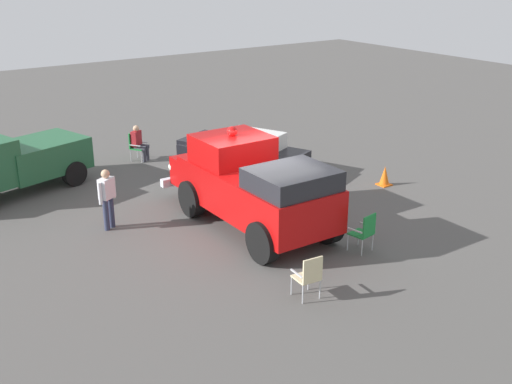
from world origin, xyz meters
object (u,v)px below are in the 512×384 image
(parked_pickup, at_px, (11,163))
(spectator_seated, at_px, (139,142))
(lawn_chair_by_car, at_px, (309,274))
(vintage_fire_truck, at_px, (251,184))
(classic_hot_rod, at_px, (242,153))
(lawn_chair_spare, at_px, (365,230))
(traffic_cone, at_px, (385,176))
(lawn_chair_near_truck, at_px, (136,144))
(spectator_standing, at_px, (107,195))

(parked_pickup, bearing_deg, spectator_seated, -79.83)
(lawn_chair_by_car, bearing_deg, vintage_fire_truck, -17.32)
(classic_hot_rod, height_order, lawn_chair_spare, classic_hot_rod)
(vintage_fire_truck, distance_m, parked_pickup, 7.81)
(vintage_fire_truck, bearing_deg, lawn_chair_spare, -155.48)
(spectator_seated, relative_size, traffic_cone, 2.03)
(lawn_chair_near_truck, xyz_separation_m, traffic_cone, (-7.04, -5.39, -0.28))
(lawn_chair_spare, bearing_deg, traffic_cone, -51.47)
(lawn_chair_spare, distance_m, traffic_cone, 5.12)
(lawn_chair_spare, distance_m, spectator_standing, 6.80)
(vintage_fire_truck, relative_size, traffic_cone, 9.41)
(parked_pickup, distance_m, traffic_cone, 11.69)
(classic_hot_rod, bearing_deg, spectator_standing, 107.45)
(classic_hot_rod, height_order, spectator_seated, classic_hot_rod)
(vintage_fire_truck, relative_size, lawn_chair_near_truck, 5.86)
(lawn_chair_near_truck, distance_m, spectator_standing, 6.15)
(lawn_chair_by_car, xyz_separation_m, spectator_seated, (11.10, -1.27, 0.11))
(parked_pickup, distance_m, spectator_seated, 4.72)
(vintage_fire_truck, xyz_separation_m, traffic_cone, (0.21, -5.35, -0.89))
(lawn_chair_near_truck, xyz_separation_m, spectator_standing, (-5.23, 3.22, 0.37))
(classic_hot_rod, relative_size, spectator_standing, 2.83)
(lawn_chair_near_truck, height_order, lawn_chair_spare, same)
(vintage_fire_truck, relative_size, lawn_chair_spare, 5.86)
(lawn_chair_near_truck, height_order, lawn_chair_by_car, same)
(classic_hot_rod, bearing_deg, spectator_seated, 32.48)
(spectator_standing, relative_size, traffic_cone, 2.64)
(classic_hot_rod, bearing_deg, traffic_cone, -138.21)
(lawn_chair_near_truck, xyz_separation_m, lawn_chair_by_car, (-11.21, 1.20, 0.00))
(spectator_standing, bearing_deg, lawn_chair_near_truck, -31.60)
(lawn_chair_by_car, relative_size, traffic_cone, 1.61)
(lawn_chair_spare, relative_size, spectator_seated, 0.79)
(vintage_fire_truck, distance_m, spectator_seated, 7.15)
(lawn_chair_by_car, distance_m, traffic_cone, 7.80)
(spectator_standing, bearing_deg, parked_pickup, 17.52)
(vintage_fire_truck, height_order, lawn_chair_near_truck, vintage_fire_truck)
(lawn_chair_spare, height_order, spectator_standing, spectator_standing)
(vintage_fire_truck, height_order, traffic_cone, vintage_fire_truck)
(spectator_seated, height_order, spectator_standing, spectator_standing)
(vintage_fire_truck, distance_m, lawn_chair_spare, 3.32)
(lawn_chair_near_truck, height_order, spectator_seated, spectator_seated)
(lawn_chair_near_truck, relative_size, lawn_chair_by_car, 1.00)
(lawn_chair_near_truck, distance_m, traffic_cone, 8.87)
(parked_pickup, height_order, lawn_chair_spare, parked_pickup)
(lawn_chair_spare, xyz_separation_m, spectator_seated, (10.11, 1.32, 0.11))
(parked_pickup, xyz_separation_m, traffic_cone, (-6.09, -9.95, -0.68))
(parked_pickup, bearing_deg, lawn_chair_by_car, -161.84)
(parked_pickup, bearing_deg, vintage_fire_truck, -143.86)
(spectator_seated, bearing_deg, classic_hot_rod, -147.52)
(vintage_fire_truck, distance_m, lawn_chair_near_truck, 7.27)
(lawn_chair_spare, bearing_deg, parked_pickup, 32.72)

